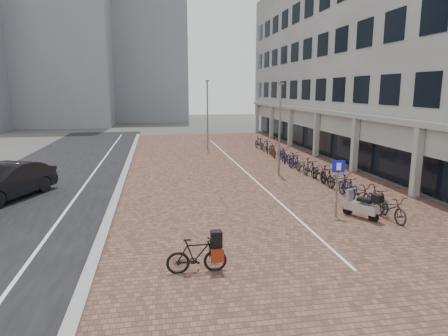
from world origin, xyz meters
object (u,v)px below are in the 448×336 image
(scooter_front, at_px, (361,205))
(parking_sign, at_px, (338,180))
(car_dark, at_px, (7,182))
(hero_bike, at_px, (197,255))

(scooter_front, bearing_deg, parking_sign, 128.08)
(scooter_front, bearing_deg, car_dark, 131.16)
(hero_bike, distance_m, scooter_front, 7.78)
(scooter_front, relative_size, parking_sign, 0.70)
(hero_bike, bearing_deg, parking_sign, -55.59)
(hero_bike, height_order, scooter_front, hero_bike)
(car_dark, bearing_deg, parking_sign, 3.65)
(hero_bike, xyz_separation_m, scooter_front, (6.86, 3.68, 0.03))
(hero_bike, relative_size, scooter_front, 1.04)
(car_dark, xyz_separation_m, scooter_front, (14.71, -5.42, -0.27))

